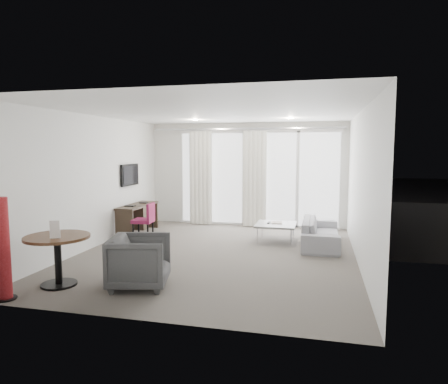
% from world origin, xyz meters
% --- Properties ---
extents(floor, '(5.00, 6.00, 0.00)m').
position_xyz_m(floor, '(0.00, 0.00, 0.00)').
color(floor, '#5B554E').
rests_on(floor, ground).
extents(ceiling, '(5.00, 6.00, 0.00)m').
position_xyz_m(ceiling, '(0.00, 0.00, 2.60)').
color(ceiling, white).
rests_on(ceiling, ground).
extents(wall_left, '(0.00, 6.00, 2.60)m').
position_xyz_m(wall_left, '(-2.50, 0.00, 1.30)').
color(wall_left, silver).
rests_on(wall_left, ground).
extents(wall_right, '(0.00, 6.00, 2.60)m').
position_xyz_m(wall_right, '(2.50, 0.00, 1.30)').
color(wall_right, silver).
rests_on(wall_right, ground).
extents(wall_front, '(5.00, 0.00, 2.60)m').
position_xyz_m(wall_front, '(0.00, -3.00, 1.30)').
color(wall_front, silver).
rests_on(wall_front, ground).
extents(window_panel, '(4.00, 0.02, 2.38)m').
position_xyz_m(window_panel, '(0.30, 2.98, 1.20)').
color(window_panel, white).
rests_on(window_panel, ground).
extents(window_frame, '(4.10, 0.06, 2.44)m').
position_xyz_m(window_frame, '(0.30, 2.97, 1.20)').
color(window_frame, white).
rests_on(window_frame, ground).
extents(curtain_left, '(0.60, 0.20, 2.38)m').
position_xyz_m(curtain_left, '(-1.15, 2.82, 1.20)').
color(curtain_left, silver).
rests_on(curtain_left, ground).
extents(curtain_right, '(0.60, 0.20, 2.38)m').
position_xyz_m(curtain_right, '(0.25, 2.82, 1.20)').
color(curtain_right, silver).
rests_on(curtain_right, ground).
extents(curtain_track, '(4.80, 0.04, 0.04)m').
position_xyz_m(curtain_track, '(0.00, 2.82, 2.45)').
color(curtain_track, '#B2B2B7').
rests_on(curtain_track, ceiling).
extents(downlight_a, '(0.12, 0.12, 0.02)m').
position_xyz_m(downlight_a, '(-0.90, 1.60, 2.59)').
color(downlight_a, '#FFE0B2').
rests_on(downlight_a, ceiling).
extents(downlight_b, '(0.12, 0.12, 0.02)m').
position_xyz_m(downlight_b, '(1.20, 1.60, 2.59)').
color(downlight_b, '#FFE0B2').
rests_on(downlight_b, ceiling).
extents(desk, '(0.44, 1.41, 0.66)m').
position_xyz_m(desk, '(-2.26, 1.41, 0.33)').
color(desk, '#32271B').
rests_on(desk, floor).
extents(tv, '(0.05, 0.80, 0.50)m').
position_xyz_m(tv, '(-2.46, 1.45, 1.35)').
color(tv, black).
rests_on(tv, wall_left).
extents(desk_chair, '(0.46, 0.44, 0.79)m').
position_xyz_m(desk_chair, '(-1.85, 0.82, 0.40)').
color(desk_chair, maroon).
rests_on(desk_chair, floor).
extents(round_table, '(1.16, 1.16, 0.72)m').
position_xyz_m(round_table, '(-1.76, -2.18, 0.36)').
color(round_table, '#402615').
rests_on(round_table, floor).
extents(menu_card, '(0.13, 0.07, 0.25)m').
position_xyz_m(menu_card, '(-1.68, -2.32, 0.72)').
color(menu_card, white).
rests_on(menu_card, round_table).
extents(red_lamp, '(0.34, 0.34, 1.33)m').
position_xyz_m(red_lamp, '(-2.09, -2.81, 0.67)').
color(red_lamp, maroon).
rests_on(red_lamp, floor).
extents(tub_armchair, '(0.97, 0.96, 0.74)m').
position_xyz_m(tub_armchair, '(-0.60, -1.96, 0.37)').
color(tub_armchair, '#3C3C3D').
rests_on(tub_armchair, floor).
extents(coffee_table, '(0.83, 0.83, 0.37)m').
position_xyz_m(coffee_table, '(0.95, 1.34, 0.19)').
color(coffee_table, gray).
rests_on(coffee_table, floor).
extents(remote, '(0.07, 0.18, 0.02)m').
position_xyz_m(remote, '(0.80, 1.38, 0.36)').
color(remote, black).
rests_on(remote, coffee_table).
extents(magazine, '(0.28, 0.33, 0.02)m').
position_xyz_m(magazine, '(0.96, 1.43, 0.36)').
color(magazine, gray).
rests_on(magazine, coffee_table).
extents(sofa, '(0.72, 1.84, 0.54)m').
position_xyz_m(sofa, '(1.88, 1.18, 0.27)').
color(sofa, gray).
rests_on(sofa, floor).
extents(terrace_slab, '(5.60, 3.00, 0.12)m').
position_xyz_m(terrace_slab, '(0.30, 4.50, -0.06)').
color(terrace_slab, '#4D4D50').
rests_on(terrace_slab, ground).
extents(rattan_chair_a, '(0.77, 0.77, 0.90)m').
position_xyz_m(rattan_chair_a, '(1.04, 3.72, 0.45)').
color(rattan_chair_a, '#4F2D17').
rests_on(rattan_chair_a, terrace_slab).
extents(rattan_chair_b, '(0.60, 0.60, 0.84)m').
position_xyz_m(rattan_chair_b, '(1.80, 4.03, 0.42)').
color(rattan_chair_b, '#4F2D17').
rests_on(rattan_chair_b, terrace_slab).
extents(rattan_table, '(0.58, 0.58, 0.47)m').
position_xyz_m(rattan_table, '(1.60, 4.48, 0.23)').
color(rattan_table, '#4F2D17').
rests_on(rattan_table, terrace_slab).
extents(balustrade, '(5.50, 0.06, 1.05)m').
position_xyz_m(balustrade, '(0.30, 5.95, 0.50)').
color(balustrade, '#B2B2B7').
rests_on(balustrade, terrace_slab).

